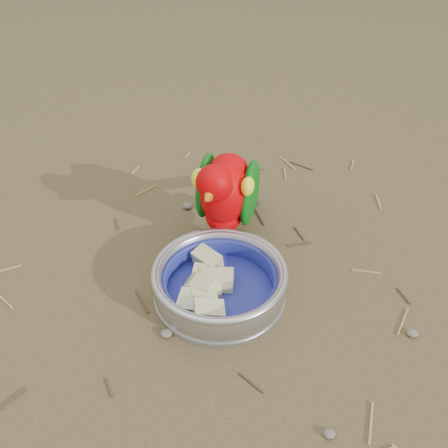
# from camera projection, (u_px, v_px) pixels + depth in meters

# --- Properties ---
(ground) EXTENTS (60.00, 60.00, 0.00)m
(ground) POSITION_uv_depth(u_px,v_px,m) (206.00, 287.00, 0.84)
(ground) COLOR brown
(food_bowl) EXTENTS (0.21, 0.21, 0.02)m
(food_bowl) POSITION_uv_depth(u_px,v_px,m) (220.00, 293.00, 0.82)
(food_bowl) COLOR #B2B2BA
(food_bowl) RESTS_ON ground
(bowl_wall) EXTENTS (0.21, 0.21, 0.04)m
(bowl_wall) POSITION_uv_depth(u_px,v_px,m) (220.00, 280.00, 0.80)
(bowl_wall) COLOR #B2B2BA
(bowl_wall) RESTS_ON food_bowl
(fruit_wedges) EXTENTS (0.13, 0.13, 0.03)m
(fruit_wedges) POSITION_uv_depth(u_px,v_px,m) (220.00, 283.00, 0.80)
(fruit_wedges) COLOR beige
(fruit_wedges) RESTS_ON food_bowl
(lory_parrot) EXTENTS (0.15, 0.25, 0.19)m
(lory_parrot) POSITION_uv_depth(u_px,v_px,m) (225.00, 200.00, 0.88)
(lory_parrot) COLOR #C80003
(lory_parrot) RESTS_ON ground
(ground_debris) EXTENTS (0.90, 0.80, 0.01)m
(ground_debris) POSITION_uv_depth(u_px,v_px,m) (187.00, 269.00, 0.87)
(ground_debris) COLOR #A08441
(ground_debris) RESTS_ON ground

